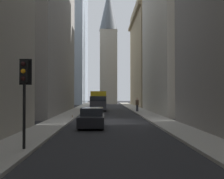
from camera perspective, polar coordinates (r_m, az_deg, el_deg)
ground_plane at (r=22.82m, az=-0.46°, el=-7.14°), size 135.00×135.00×0.00m
sidewalk_right at (r=23.17m, az=-11.74°, el=-6.85°), size 90.00×2.20×0.14m
sidewalk_left at (r=23.34m, az=10.73°, el=-6.81°), size 90.00×2.20×0.14m
building_left_midfar at (r=35.34m, az=17.22°, el=14.15°), size 16.33×10.50×23.31m
building_left_far at (r=52.57m, az=10.65°, el=7.51°), size 18.44×10.50×20.46m
building_right_midfar at (r=34.84m, az=-18.90°, el=11.81°), size 19.38×10.00×20.30m
church_spire at (r=64.53m, az=-0.80°, el=10.52°), size 4.70×4.70×29.44m
delivery_truck at (r=37.13m, az=-3.06°, el=-2.55°), size 6.46×2.25×2.84m
sedan_black at (r=18.51m, az=-4.57°, el=-6.48°), size 4.30×1.78×1.42m
traffic_light_foreground at (r=11.09m, az=-19.30°, el=1.56°), size 0.43×0.52×3.77m
pedestrian at (r=33.47m, az=5.74°, el=-3.30°), size 0.26×0.44×1.77m
discarded_bottle at (r=24.87m, az=-9.02°, el=-6.05°), size 0.07×0.07×0.27m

